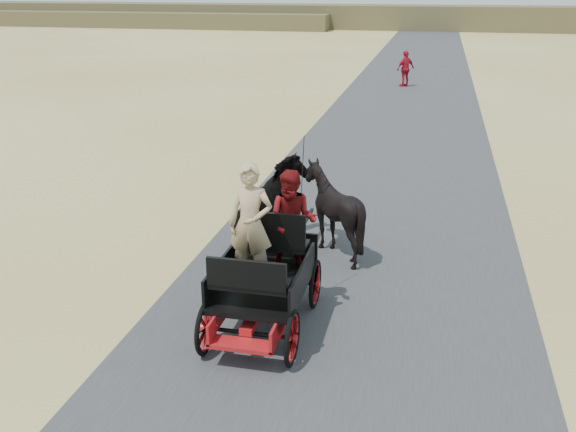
% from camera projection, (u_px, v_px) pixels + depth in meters
% --- Properties ---
extents(ground, '(140.00, 140.00, 0.00)m').
position_uv_depth(ground, '(344.00, 305.00, 10.37)').
color(ground, tan).
extents(road, '(6.00, 140.00, 0.01)m').
position_uv_depth(road, '(344.00, 304.00, 10.37)').
color(road, '#38383A').
rests_on(road, ground).
extents(ridge_far, '(140.00, 6.00, 2.40)m').
position_uv_depth(ridge_far, '(430.00, 18.00, 66.63)').
color(ridge_far, brown).
rests_on(ridge_far, ground).
extents(ridge_near, '(40.00, 4.00, 1.60)m').
position_uv_depth(ridge_near, '(146.00, 20.00, 69.41)').
color(ridge_near, brown).
rests_on(ridge_near, ground).
extents(carriage, '(1.30, 2.40, 0.72)m').
position_uv_depth(carriage, '(264.00, 304.00, 9.62)').
color(carriage, black).
rests_on(carriage, ground).
extents(horse_left, '(0.91, 2.01, 1.70)m').
position_uv_depth(horse_left, '(276.00, 206.00, 12.31)').
color(horse_left, black).
rests_on(horse_left, ground).
extents(horse_right, '(1.37, 1.54, 1.70)m').
position_uv_depth(horse_right, '(333.00, 211.00, 12.08)').
color(horse_right, black).
rests_on(horse_right, ground).
extents(driver_man, '(0.66, 0.43, 1.80)m').
position_uv_depth(driver_man, '(251.00, 224.00, 9.27)').
color(driver_man, tan).
rests_on(driver_man, carriage).
extents(passenger_woman, '(0.77, 0.60, 1.58)m').
position_uv_depth(passenger_woman, '(293.00, 221.00, 9.71)').
color(passenger_woman, '#660C0F').
rests_on(passenger_woman, carriage).
extents(pedestrian, '(1.02, 1.00, 1.73)m').
position_uv_depth(pedestrian, '(405.00, 69.00, 31.12)').
color(pedestrian, '#B11427').
rests_on(pedestrian, ground).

